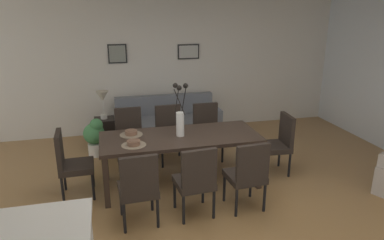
{
  "coord_description": "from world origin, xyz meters",
  "views": [
    {
      "loc": [
        -1.17,
        -3.75,
        2.45
      ],
      "look_at": [
        -0.04,
        0.81,
        0.94
      ],
      "focal_mm": 33.04,
      "sensor_mm": 36.0,
      "label": 1
    }
  ],
  "objects_px": {
    "dining_chair_near_left": "(139,186)",
    "dining_chair_mid_right": "(207,129)",
    "framed_picture_left": "(117,54)",
    "potted_plant": "(95,135)",
    "dining_chair_head_east": "(279,141)",
    "sofa": "(167,125)",
    "dining_chair_near_right": "(129,134)",
    "centerpiece_vase": "(180,116)",
    "table_lamp": "(103,99)",
    "dining_chair_far_right": "(170,131)",
    "bowl_near_right": "(131,132)",
    "dining_chair_mid_left": "(248,172)",
    "bowl_near_left": "(134,142)",
    "dining_chair_head_west": "(70,161)",
    "dining_table": "(180,140)",
    "dining_chair_far_left": "(196,178)",
    "side_table": "(105,132)",
    "framed_picture_center": "(188,52)"
  },
  "relations": [
    {
      "from": "dining_chair_far_right",
      "to": "table_lamp",
      "type": "bearing_deg",
      "value": 138.49
    },
    {
      "from": "dining_chair_near_right",
      "to": "centerpiece_vase",
      "type": "height_order",
      "value": "centerpiece_vase"
    },
    {
      "from": "dining_chair_mid_right",
      "to": "bowl_near_right",
      "type": "height_order",
      "value": "dining_chair_mid_right"
    },
    {
      "from": "dining_chair_near_left",
      "to": "dining_chair_far_right",
      "type": "relative_size",
      "value": 1.0
    },
    {
      "from": "framed_picture_left",
      "to": "table_lamp",
      "type": "bearing_deg",
      "value": -117.68
    },
    {
      "from": "side_table",
      "to": "bowl_near_left",
      "type": "bearing_deg",
      "value": -79.48
    },
    {
      "from": "sofa",
      "to": "centerpiece_vase",
      "type": "bearing_deg",
      "value": -94.4
    },
    {
      "from": "dining_chair_near_left",
      "to": "bowl_near_left",
      "type": "relative_size",
      "value": 5.41
    },
    {
      "from": "sofa",
      "to": "potted_plant",
      "type": "distance_m",
      "value": 1.45
    },
    {
      "from": "dining_chair_far_left",
      "to": "dining_chair_near_right",
      "type": "bearing_deg",
      "value": 110.53
    },
    {
      "from": "dining_chair_far_right",
      "to": "dining_chair_head_east",
      "type": "bearing_deg",
      "value": -29.24
    },
    {
      "from": "dining_table",
      "to": "dining_chair_far_right",
      "type": "height_order",
      "value": "dining_chair_far_right"
    },
    {
      "from": "dining_chair_mid_right",
      "to": "dining_chair_near_left",
      "type": "bearing_deg",
      "value": -127.41
    },
    {
      "from": "dining_chair_far_right",
      "to": "dining_chair_head_east",
      "type": "xyz_separation_m",
      "value": [
        1.52,
        -0.85,
        0.0
      ]
    },
    {
      "from": "dining_chair_far_left",
      "to": "dining_chair_far_right",
      "type": "bearing_deg",
      "value": 89.79
    },
    {
      "from": "centerpiece_vase",
      "to": "sofa",
      "type": "height_order",
      "value": "centerpiece_vase"
    },
    {
      "from": "dining_chair_near_right",
      "to": "bowl_near_right",
      "type": "xyz_separation_m",
      "value": [
        -0.01,
        -0.67,
        0.27
      ]
    },
    {
      "from": "dining_chair_far_right",
      "to": "framed_picture_left",
      "type": "distance_m",
      "value": 2.02
    },
    {
      "from": "framed_picture_left",
      "to": "potted_plant",
      "type": "height_order",
      "value": "framed_picture_left"
    },
    {
      "from": "dining_chair_head_east",
      "to": "dining_chair_far_left",
      "type": "bearing_deg",
      "value": -150.03
    },
    {
      "from": "centerpiece_vase",
      "to": "dining_chair_mid_right",
      "type": "bearing_deg",
      "value": 52.75
    },
    {
      "from": "dining_chair_head_west",
      "to": "framed_picture_left",
      "type": "relative_size",
      "value": 2.53
    },
    {
      "from": "dining_chair_near_left",
      "to": "dining_chair_mid_right",
      "type": "bearing_deg",
      "value": 52.59
    },
    {
      "from": "dining_table",
      "to": "dining_chair_head_west",
      "type": "bearing_deg",
      "value": 179.34
    },
    {
      "from": "dining_table",
      "to": "dining_chair_mid_right",
      "type": "relative_size",
      "value": 2.39
    },
    {
      "from": "dining_chair_near_right",
      "to": "table_lamp",
      "type": "relative_size",
      "value": 1.8
    },
    {
      "from": "side_table",
      "to": "table_lamp",
      "type": "xyz_separation_m",
      "value": [
        -0.0,
        0.0,
        0.63
      ]
    },
    {
      "from": "dining_chair_far_left",
      "to": "framed_picture_center",
      "type": "relative_size",
      "value": 2.11
    },
    {
      "from": "dining_chair_far_right",
      "to": "dining_chair_mid_left",
      "type": "relative_size",
      "value": 1.0
    },
    {
      "from": "dining_chair_far_right",
      "to": "dining_chair_mid_left",
      "type": "height_order",
      "value": "same"
    },
    {
      "from": "side_table",
      "to": "framed_picture_left",
      "type": "xyz_separation_m",
      "value": [
        0.33,
        0.63,
        1.34
      ]
    },
    {
      "from": "dining_chair_head_west",
      "to": "centerpiece_vase",
      "type": "bearing_deg",
      "value": -0.61
    },
    {
      "from": "dining_table",
      "to": "centerpiece_vase",
      "type": "xyz_separation_m",
      "value": [
        0.0,
        0.0,
        0.35
      ]
    },
    {
      "from": "bowl_near_left",
      "to": "dining_chair_head_west",
      "type": "bearing_deg",
      "value": 165.1
    },
    {
      "from": "dining_chair_far_left",
      "to": "dining_chair_mid_left",
      "type": "height_order",
      "value": "same"
    },
    {
      "from": "dining_chair_head_east",
      "to": "bowl_near_right",
      "type": "distance_m",
      "value": 2.22
    },
    {
      "from": "potted_plant",
      "to": "centerpiece_vase",
      "type": "bearing_deg",
      "value": -48.24
    },
    {
      "from": "dining_chair_near_left",
      "to": "sofa",
      "type": "xyz_separation_m",
      "value": [
        0.82,
        2.76,
        -0.23
      ]
    },
    {
      "from": "bowl_near_right",
      "to": "side_table",
      "type": "height_order",
      "value": "bowl_near_right"
    },
    {
      "from": "dining_chair_far_right",
      "to": "dining_chair_head_east",
      "type": "distance_m",
      "value": 1.75
    },
    {
      "from": "dining_chair_near_right",
      "to": "dining_chair_far_right",
      "type": "xyz_separation_m",
      "value": [
        0.66,
        0.0,
        0.0
      ]
    },
    {
      "from": "dining_chair_head_east",
      "to": "sofa",
      "type": "height_order",
      "value": "dining_chair_head_east"
    },
    {
      "from": "dining_chair_near_left",
      "to": "dining_chair_mid_right",
      "type": "xyz_separation_m",
      "value": [
        1.31,
        1.71,
        0.0
      ]
    },
    {
      "from": "dining_chair_near_right",
      "to": "bowl_near_right",
      "type": "distance_m",
      "value": 0.72
    },
    {
      "from": "dining_chair_near_right",
      "to": "dining_chair_far_right",
      "type": "bearing_deg",
      "value": 0.01
    },
    {
      "from": "dining_chair_near_left",
      "to": "framed_picture_center",
      "type": "height_order",
      "value": "framed_picture_center"
    },
    {
      "from": "dining_chair_head_west",
      "to": "framed_picture_left",
      "type": "xyz_separation_m",
      "value": [
        0.79,
        2.4,
        1.09
      ]
    },
    {
      "from": "dining_chair_mid_left",
      "to": "dining_chair_mid_right",
      "type": "height_order",
      "value": "same"
    },
    {
      "from": "dining_table",
      "to": "dining_chair_far_left",
      "type": "relative_size",
      "value": 2.39
    },
    {
      "from": "dining_chair_near_left",
      "to": "table_lamp",
      "type": "relative_size",
      "value": 1.8
    }
  ]
}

